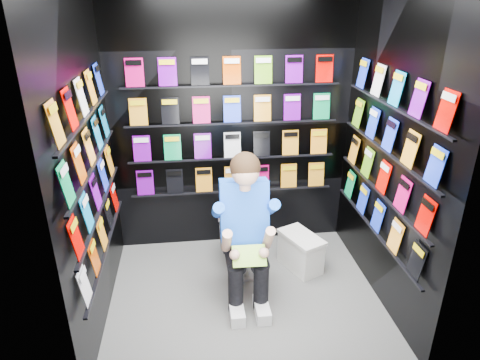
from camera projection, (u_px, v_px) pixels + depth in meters
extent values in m
plane|color=#626260|center=(245.00, 296.00, 3.89)|extent=(2.40, 2.40, 0.00)
cube|color=black|center=(232.00, 127.00, 4.28)|extent=(2.40, 0.04, 2.60)
cube|color=black|center=(268.00, 227.00, 2.46)|extent=(2.40, 0.04, 2.60)
cube|color=black|center=(88.00, 170.00, 3.23)|extent=(0.04, 2.00, 2.60)
cube|color=black|center=(390.00, 157.00, 3.50)|extent=(0.04, 2.00, 2.60)
imported|color=white|center=(238.00, 232.00, 4.21)|extent=(0.44, 0.76, 0.73)
cube|color=silver|center=(300.00, 253.00, 4.24)|extent=(0.40, 0.50, 0.33)
cube|color=silver|center=(302.00, 237.00, 4.16)|extent=(0.43, 0.53, 0.03)
cube|color=#2B924B|center=(249.00, 256.00, 3.46)|extent=(0.28, 0.17, 0.12)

